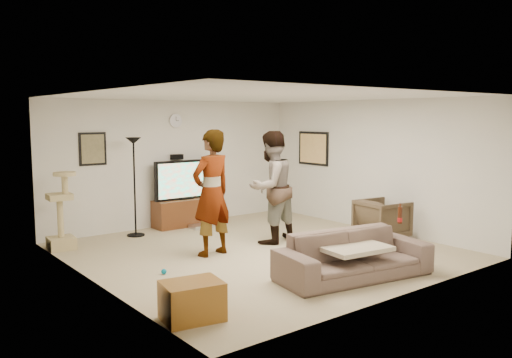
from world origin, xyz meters
TOP-DOWN VIEW (x-y plane):
  - floor at (0.00, 0.00)m, footprint 5.50×5.50m
  - ceiling at (0.00, 0.00)m, footprint 5.50×5.50m
  - wall_back at (0.00, 2.75)m, footprint 5.50×0.04m
  - wall_front at (0.00, -2.75)m, footprint 5.50×0.04m
  - wall_left at (-2.75, 0.00)m, footprint 0.04×5.50m
  - wall_right at (2.75, 0.00)m, footprint 0.04×5.50m
  - wall_clock at (0.00, 2.72)m, footprint 0.26×0.04m
  - wall_speaker at (0.00, 2.69)m, footprint 0.25×0.10m
  - picture_back at (-1.70, 2.73)m, footprint 0.42×0.03m
  - picture_right at (2.73, 1.60)m, footprint 0.03×0.78m
  - tv_stand at (0.07, 2.50)m, footprint 1.30×0.45m
  - console_box at (0.18, 2.11)m, footprint 0.40×0.30m
  - tv at (0.07, 2.50)m, footprint 1.31×0.08m
  - tv_screen at (0.07, 2.46)m, footprint 1.21×0.01m
  - floor_lamp at (-1.12, 2.28)m, footprint 0.32×0.32m
  - cat_tree at (-2.52, 2.13)m, footprint 0.44×0.44m
  - person_left at (-0.75, 0.28)m, footprint 0.78×0.57m
  - person_right at (0.52, 0.35)m, footprint 1.03×0.85m
  - sofa at (0.10, -1.91)m, footprint 2.26×1.20m
  - throw_blanket at (0.08, -1.91)m, footprint 0.98×0.81m
  - beer_bottle at (1.09, -1.91)m, footprint 0.06×0.06m
  - armchair at (2.24, -0.68)m, footprint 0.88×0.86m
  - side_table at (-2.40, -1.84)m, footprint 0.70×0.58m
  - toy_ball at (-1.85, -0.18)m, footprint 0.08×0.08m

SIDE VIEW (x-z plane):
  - floor at x=0.00m, z-range -0.02..0.00m
  - console_box at x=0.18m, z-range 0.00..0.07m
  - toy_ball at x=-1.85m, z-range 0.00..0.08m
  - side_table at x=-2.40m, z-range 0.00..0.42m
  - tv_stand at x=0.07m, z-range 0.00..0.54m
  - sofa at x=0.10m, z-range 0.00..0.63m
  - armchair at x=2.24m, z-range 0.00..0.72m
  - throw_blanket at x=0.08m, z-range 0.39..0.45m
  - cat_tree at x=-2.52m, z-range 0.00..1.29m
  - beer_bottle at x=1.09m, z-range 0.63..0.88m
  - floor_lamp at x=-1.12m, z-range 0.00..1.80m
  - tv_screen at x=0.07m, z-range 0.59..1.28m
  - tv at x=0.07m, z-range 0.54..1.32m
  - person_right at x=0.52m, z-range 0.00..1.94m
  - person_left at x=-0.75m, z-range 0.00..1.98m
  - wall_back at x=0.00m, z-range 0.00..2.50m
  - wall_front at x=0.00m, z-range 0.00..2.50m
  - wall_left at x=-2.75m, z-range 0.00..2.50m
  - wall_right at x=2.75m, z-range 0.00..2.50m
  - wall_speaker at x=0.00m, z-range 1.33..1.43m
  - picture_right at x=2.73m, z-range 1.19..1.81m
  - picture_back at x=-1.70m, z-range 1.34..1.86m
  - wall_clock at x=0.00m, z-range 1.97..2.23m
  - ceiling at x=0.00m, z-range 2.50..2.52m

